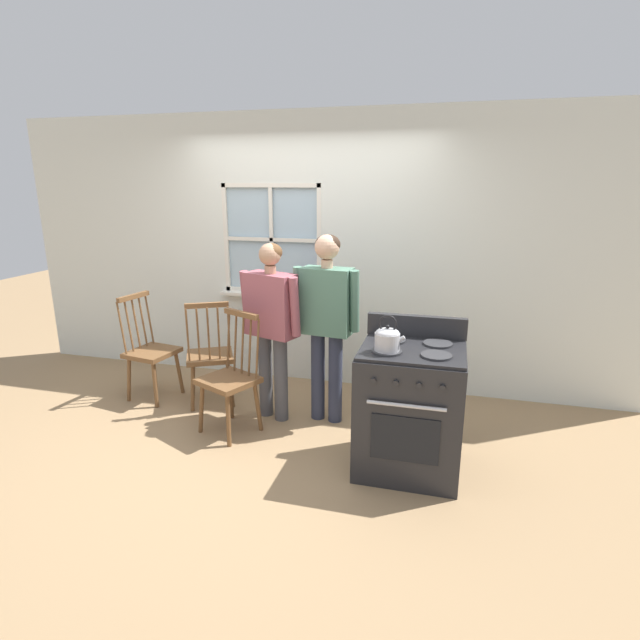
{
  "coord_description": "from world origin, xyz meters",
  "views": [
    {
      "loc": [
        1.39,
        -3.41,
        2.03
      ],
      "look_at": [
        0.42,
        0.2,
        1.0
      ],
      "focal_mm": 28.0,
      "sensor_mm": 36.0,
      "label": 1
    }
  ],
  "objects_px": {
    "person_elderly_left": "(271,316)",
    "person_teen_center": "(327,311)",
    "chair_near_wall": "(230,379)",
    "potted_plant": "(260,287)",
    "chair_by_window": "(150,352)",
    "chair_center_cluster": "(210,357)",
    "stove": "(410,408)",
    "kettle": "(387,338)"
  },
  "relations": [
    {
      "from": "person_elderly_left",
      "to": "person_teen_center",
      "type": "bearing_deg",
      "value": 28.2
    },
    {
      "from": "chair_near_wall",
      "to": "person_elderly_left",
      "type": "xyz_separation_m",
      "value": [
        0.25,
        0.33,
        0.47
      ]
    },
    {
      "from": "chair_near_wall",
      "to": "person_teen_center",
      "type": "height_order",
      "value": "person_teen_center"
    },
    {
      "from": "person_elderly_left",
      "to": "person_teen_center",
      "type": "height_order",
      "value": "person_teen_center"
    },
    {
      "from": "chair_near_wall",
      "to": "potted_plant",
      "type": "height_order",
      "value": "potted_plant"
    },
    {
      "from": "person_elderly_left",
      "to": "potted_plant",
      "type": "relative_size",
      "value": 6.24
    },
    {
      "from": "person_teen_center",
      "to": "potted_plant",
      "type": "height_order",
      "value": "person_teen_center"
    },
    {
      "from": "chair_by_window",
      "to": "potted_plant",
      "type": "height_order",
      "value": "potted_plant"
    },
    {
      "from": "chair_center_cluster",
      "to": "potted_plant",
      "type": "xyz_separation_m",
      "value": [
        0.23,
        0.74,
        0.53
      ]
    },
    {
      "from": "person_elderly_left",
      "to": "stove",
      "type": "xyz_separation_m",
      "value": [
        1.23,
        -0.52,
        -0.46
      ]
    },
    {
      "from": "person_elderly_left",
      "to": "stove",
      "type": "relative_size",
      "value": 1.43
    },
    {
      "from": "chair_center_cluster",
      "to": "person_teen_center",
      "type": "relative_size",
      "value": 0.62
    },
    {
      "from": "stove",
      "to": "kettle",
      "type": "relative_size",
      "value": 4.39
    },
    {
      "from": "chair_center_cluster",
      "to": "potted_plant",
      "type": "distance_m",
      "value": 0.94
    },
    {
      "from": "potted_plant",
      "to": "chair_near_wall",
      "type": "bearing_deg",
      "value": -80.91
    },
    {
      "from": "chair_by_window",
      "to": "chair_center_cluster",
      "type": "distance_m",
      "value": 0.62
    },
    {
      "from": "chair_by_window",
      "to": "chair_near_wall",
      "type": "bearing_deg",
      "value": -103.59
    },
    {
      "from": "person_elderly_left",
      "to": "potted_plant",
      "type": "bearing_deg",
      "value": 136.08
    },
    {
      "from": "kettle",
      "to": "stove",
      "type": "bearing_deg",
      "value": 38.91
    },
    {
      "from": "person_elderly_left",
      "to": "kettle",
      "type": "distance_m",
      "value": 1.26
    },
    {
      "from": "stove",
      "to": "chair_by_window",
      "type": "bearing_deg",
      "value": 166.01
    },
    {
      "from": "chair_by_window",
      "to": "potted_plant",
      "type": "relative_size",
      "value": 4.08
    },
    {
      "from": "chair_by_window",
      "to": "chair_near_wall",
      "type": "distance_m",
      "value": 1.13
    },
    {
      "from": "person_elderly_left",
      "to": "chair_near_wall",
      "type": "bearing_deg",
      "value": -107.85
    },
    {
      "from": "potted_plant",
      "to": "chair_by_window",
      "type": "bearing_deg",
      "value": -137.95
    },
    {
      "from": "stove",
      "to": "potted_plant",
      "type": "height_order",
      "value": "potted_plant"
    },
    {
      "from": "chair_near_wall",
      "to": "kettle",
      "type": "bearing_deg",
      "value": 10.94
    },
    {
      "from": "person_elderly_left",
      "to": "person_teen_center",
      "type": "distance_m",
      "value": 0.48
    },
    {
      "from": "person_elderly_left",
      "to": "chair_center_cluster",
      "type": "bearing_deg",
      "value": -171.79
    },
    {
      "from": "stove",
      "to": "person_teen_center",
      "type": "bearing_deg",
      "value": 142.14
    },
    {
      "from": "kettle",
      "to": "person_teen_center",
      "type": "bearing_deg",
      "value": 129.68
    },
    {
      "from": "person_teen_center",
      "to": "kettle",
      "type": "bearing_deg",
      "value": -43.98
    },
    {
      "from": "chair_by_window",
      "to": "kettle",
      "type": "height_order",
      "value": "kettle"
    },
    {
      "from": "chair_near_wall",
      "to": "potted_plant",
      "type": "bearing_deg",
      "value": 123.62
    },
    {
      "from": "chair_center_cluster",
      "to": "stove",
      "type": "relative_size",
      "value": 0.94
    },
    {
      "from": "person_teen_center",
      "to": "kettle",
      "type": "relative_size",
      "value": 6.59
    },
    {
      "from": "chair_by_window",
      "to": "kettle",
      "type": "distance_m",
      "value": 2.54
    },
    {
      "from": "person_elderly_left",
      "to": "kettle",
      "type": "height_order",
      "value": "person_elderly_left"
    },
    {
      "from": "potted_plant",
      "to": "kettle",
      "type": "bearing_deg",
      "value": -45.17
    },
    {
      "from": "person_elderly_left",
      "to": "kettle",
      "type": "relative_size",
      "value": 6.28
    },
    {
      "from": "chair_center_cluster",
      "to": "person_elderly_left",
      "type": "distance_m",
      "value": 0.83
    },
    {
      "from": "person_elderly_left",
      "to": "potted_plant",
      "type": "xyz_separation_m",
      "value": [
        -0.44,
        0.87,
        0.05
      ]
    }
  ]
}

